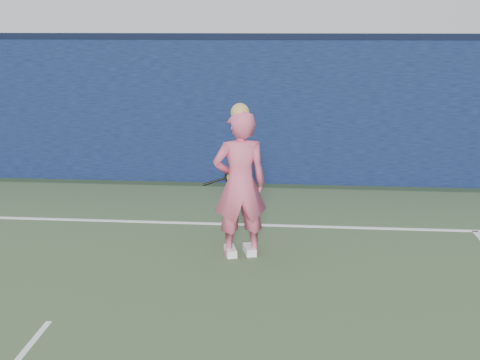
{
  "coord_description": "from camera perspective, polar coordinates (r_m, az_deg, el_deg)",
  "views": [
    {
      "loc": [
        2.27,
        -4.03,
        2.77
      ],
      "look_at": [
        1.67,
        2.9,
        0.95
      ],
      "focal_mm": 45.0,
      "sensor_mm": 36.0,
      "label": 1
    }
  ],
  "objects": [
    {
      "name": "backstop_wall",
      "position": [
        10.88,
        -7.17,
        6.52
      ],
      "size": [
        24.0,
        0.4,
        2.5
      ],
      "primitive_type": "cube",
      "color": "black",
      "rests_on": "ground"
    },
    {
      "name": "wall_cap",
      "position": [
        10.77,
        -7.4,
        13.37
      ],
      "size": [
        24.0,
        0.42,
        0.1
      ],
      "primitive_type": "cube",
      "color": "black",
      "rests_on": "backstop_wall"
    },
    {
      "name": "player",
      "position": [
        7.2,
        -0.0,
        -0.38
      ],
      "size": [
        0.75,
        0.59,
        1.87
      ],
      "rotation": [
        0.0,
        0.0,
        3.42
      ],
      "color": "#D75372",
      "rests_on": "ground"
    },
    {
      "name": "racket",
      "position": [
        7.61,
        -0.6,
        0.35
      ],
      "size": [
        0.58,
        0.18,
        0.31
      ],
      "rotation": [
        0.0,
        0.0,
        0.11
      ],
      "color": "black",
      "rests_on": "ground"
    }
  ]
}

